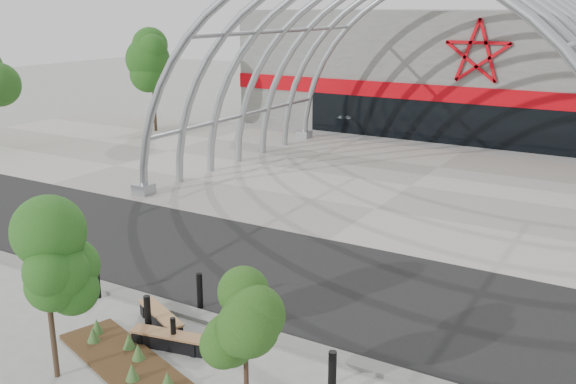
# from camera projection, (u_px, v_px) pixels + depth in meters

# --- Properties ---
(ground) EXTENTS (140.00, 140.00, 0.00)m
(ground) POSITION_uv_depth(u_px,v_px,m) (215.00, 317.00, 17.73)
(ground) COLOR gray
(ground) RESTS_ON ground
(road) EXTENTS (140.00, 7.00, 0.02)m
(road) POSITION_uv_depth(u_px,v_px,m) (280.00, 273.00, 20.62)
(road) COLOR black
(road) RESTS_ON ground
(forecourt) EXTENTS (60.00, 17.00, 0.04)m
(forecourt) POSITION_uv_depth(u_px,v_px,m) (411.00, 186.00, 30.54)
(forecourt) COLOR gray
(forecourt) RESTS_ON ground
(kerb) EXTENTS (60.00, 0.50, 0.12)m
(kerb) POSITION_uv_depth(u_px,v_px,m) (209.00, 319.00, 17.51)
(kerb) COLOR slate
(kerb) RESTS_ON ground
(arena_building) EXTENTS (34.00, 15.24, 8.00)m
(arena_building) POSITION_uv_depth(u_px,v_px,m) (505.00, 70.00, 44.27)
(arena_building) COLOR #63635F
(arena_building) RESTS_ON ground
(vault_canopy) EXTENTS (20.80, 15.80, 20.36)m
(vault_canopy) POSITION_uv_depth(u_px,v_px,m) (411.00, 186.00, 30.54)
(vault_canopy) COLOR #9FA5A9
(vault_canopy) RESTS_ON ground
(planting_bed) EXTENTS (4.83, 2.81, 0.49)m
(planting_bed) POSITION_uv_depth(u_px,v_px,m) (126.00, 359.00, 15.39)
(planting_bed) COLOR #352915
(planting_bed) RESTS_ON ground
(street_tree_0) EXTENTS (1.73, 1.73, 3.96)m
(street_tree_0) POSITION_uv_depth(u_px,v_px,m) (45.00, 262.00, 14.10)
(street_tree_0) COLOR #32261A
(street_tree_0) RESTS_ON ground
(street_tree_1) EXTENTS (1.29, 1.29, 3.06)m
(street_tree_1) POSITION_uv_depth(u_px,v_px,m) (245.00, 323.00, 12.75)
(street_tree_1) COLOR black
(street_tree_1) RESTS_ON ground
(bench_0) EXTENTS (2.02, 1.24, 0.42)m
(bench_0) POSITION_uv_depth(u_px,v_px,m) (161.00, 319.00, 17.16)
(bench_0) COLOR black
(bench_0) RESTS_ON ground
(bench_1) EXTENTS (2.07, 0.84, 0.42)m
(bench_1) POSITION_uv_depth(u_px,v_px,m) (170.00, 341.00, 16.05)
(bench_1) COLOR black
(bench_1) RESTS_ON ground
(bollard_0) EXTENTS (0.14, 0.14, 0.87)m
(bollard_0) POSITION_uv_depth(u_px,v_px,m) (98.00, 284.00, 18.78)
(bollard_0) COLOR black
(bollard_0) RESTS_ON ground
(bollard_1) EXTENTS (0.17, 0.17, 1.09)m
(bollard_1) POSITION_uv_depth(u_px,v_px,m) (148.00, 315.00, 16.64)
(bollard_1) COLOR black
(bollard_1) RESTS_ON ground
(bollard_2) EXTENTS (0.17, 0.17, 1.06)m
(bollard_2) POSITION_uv_depth(u_px,v_px,m) (200.00, 291.00, 18.10)
(bollard_2) COLOR black
(bollard_2) RESTS_ON ground
(bollard_3) EXTENTS (0.14, 0.14, 0.85)m
(bollard_3) POSITION_uv_depth(u_px,v_px,m) (174.00, 334.00, 15.96)
(bollard_3) COLOR black
(bollard_3) RESTS_ON ground
(bollard_4) EXTENTS (0.18, 0.18, 1.14)m
(bollard_4) POSITION_uv_depth(u_px,v_px,m) (332.00, 375.00, 13.90)
(bollard_4) COLOR black
(bollard_4) RESTS_ON ground
(bg_tree_0) EXTENTS (3.00, 3.00, 6.45)m
(bg_tree_0) POSITION_uv_depth(u_px,v_px,m) (152.00, 63.00, 42.74)
(bg_tree_0) COLOR #302316
(bg_tree_0) RESTS_ON ground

